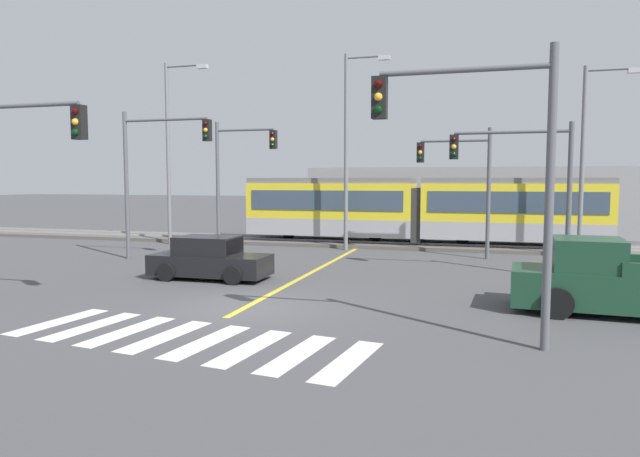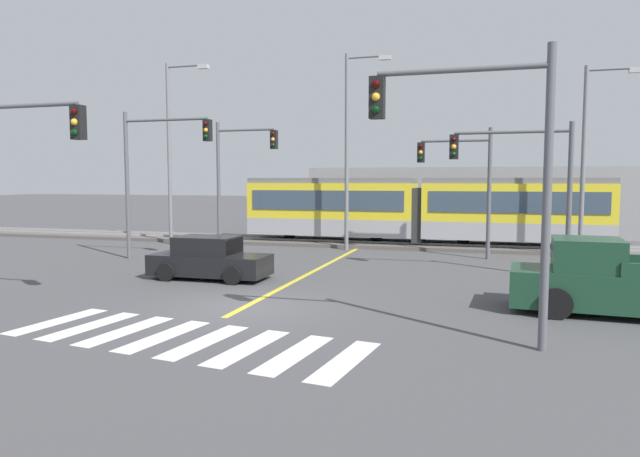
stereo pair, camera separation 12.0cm
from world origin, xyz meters
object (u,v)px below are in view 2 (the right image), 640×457
traffic_light_mid_right (525,173)px  street_lamp_centre (350,141)px  pickup_truck (615,283)px  traffic_light_near_right (485,151)px  light_rail_tram (419,208)px  traffic_light_far_left (237,166)px  traffic_light_mid_left (154,161)px  street_lamp_east (589,150)px  street_lamp_west (173,143)px  sedan_crossing (210,259)px  traffic_light_far_right (464,174)px  traffic_light_near_left (12,165)px

traffic_light_mid_right → street_lamp_centre: bearing=143.0°
pickup_truck → traffic_light_near_right: (-3.29, -3.86, 3.26)m
light_rail_tram → traffic_light_far_left: traffic_light_far_left is taller
traffic_light_mid_left → traffic_light_near_right: 16.86m
traffic_light_mid_right → street_lamp_east: size_ratio=0.66×
traffic_light_far_left → traffic_light_mid_left: traffic_light_mid_left is taller
traffic_light_mid_left → street_lamp_centre: size_ratio=0.67×
traffic_light_mid_right → street_lamp_west: street_lamp_west is taller
traffic_light_mid_left → traffic_light_mid_right: (15.23, -0.12, -0.55)m
street_lamp_west → street_lamp_east: size_ratio=1.15×
sedan_crossing → traffic_light_mid_left: bearing=140.8°
traffic_light_far_left → traffic_light_far_right: (10.95, 0.08, -0.42)m
traffic_light_mid_right → light_rail_tram: bearing=119.3°
traffic_light_near_left → traffic_light_near_right: 12.60m
light_rail_tram → traffic_light_near_left: (-9.18, -17.35, 1.88)m
traffic_light_mid_left → traffic_light_far_right: traffic_light_mid_left is taller
light_rail_tram → pickup_truck: bearing=-64.3°
traffic_light_near_right → sedan_crossing: bearing=148.3°
light_rail_tram → pickup_truck: light_rail_tram is taller
traffic_light_mid_left → traffic_light_near_right: (13.93, -9.50, -0.21)m
traffic_light_near_right → pickup_truck: bearing=49.5°
traffic_light_far_left → street_lamp_west: street_lamp_west is taller
traffic_light_mid_right → pickup_truck: bearing=-70.2°
sedan_crossing → pickup_truck: pickup_truck is taller
traffic_light_near_left → street_lamp_east: bearing=40.8°
traffic_light_near_right → street_lamp_east: (4.23, 14.95, 0.70)m
street_lamp_west → traffic_light_mid_left: bearing=-66.7°
light_rail_tram → pickup_truck: 15.51m
light_rail_tram → traffic_light_near_right: traffic_light_near_right is taller
traffic_light_near_left → traffic_light_far_right: (11.60, 13.39, -0.18)m
pickup_truck → street_lamp_centre: 15.76m
street_lamp_centre → street_lamp_east: size_ratio=1.15×
traffic_light_near_right → street_lamp_centre: bearing=113.1°
light_rail_tram → traffic_light_mid_left: bearing=-141.8°
traffic_light_mid_right → street_lamp_west: (-17.62, 5.67, 1.73)m
traffic_light_mid_left → street_lamp_centre: bearing=38.1°
traffic_light_mid_right → traffic_light_near_left: bearing=-147.2°
traffic_light_near_left → traffic_light_far_left: bearing=87.2°
light_rail_tram → traffic_light_far_right: size_ratio=3.20×
pickup_truck → street_lamp_west: street_lamp_west is taller
traffic_light_near_right → traffic_light_mid_right: 9.48m
pickup_truck → traffic_light_near_right: traffic_light_near_right is taller
traffic_light_mid_left → traffic_light_far_right: 13.65m
traffic_light_far_left → street_lamp_west: (-4.38, 1.31, 1.32)m
street_lamp_west → traffic_light_far_right: bearing=-4.6°
traffic_light_mid_left → street_lamp_west: 6.16m
street_lamp_west → street_lamp_centre: 9.79m
light_rail_tram → traffic_light_far_left: (-8.53, -4.05, 2.12)m
traffic_light_far_right → street_lamp_east: size_ratio=0.69×
traffic_light_near_right → light_rail_tram: bearing=100.9°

